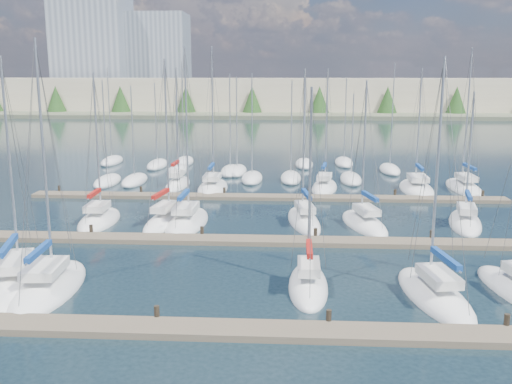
# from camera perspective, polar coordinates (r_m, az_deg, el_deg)

# --- Properties ---
(ground) EXTENTS (400.00, 400.00, 0.00)m
(ground) POSITION_cam_1_polar(r_m,az_deg,el_deg) (82.51, 1.87, 3.83)
(ground) COLOR #192A32
(ground) RESTS_ON ground
(dock_near) EXTENTS (44.00, 1.93, 1.10)m
(dock_near) POSITION_cam_1_polar(r_m,az_deg,el_deg) (26.35, -1.57, -13.66)
(dock_near) COLOR #6B5E4C
(dock_near) RESTS_ON ground
(dock_mid) EXTENTS (44.00, 1.93, 1.10)m
(dock_mid) POSITION_cam_1_polar(r_m,az_deg,el_deg) (39.42, 0.17, -4.88)
(dock_mid) COLOR #6B5E4C
(dock_mid) RESTS_ON ground
(dock_far) EXTENTS (44.00, 1.93, 1.10)m
(dock_far) POSITION_cam_1_polar(r_m,az_deg,el_deg) (52.96, 1.01, -0.52)
(dock_far) COLOR #6B5E4C
(dock_far) RESTS_ON ground
(sailboat_j) EXTENTS (3.17, 8.53, 14.15)m
(sailboat_j) POSITION_cam_1_polar(r_m,az_deg,el_deg) (44.58, -6.90, -2.95)
(sailboat_j) COLOR white
(sailboat_j) RESTS_ON ground
(sailboat_r) EXTENTS (2.77, 9.06, 14.63)m
(sailboat_r) POSITION_cam_1_polar(r_m,az_deg,el_deg) (60.77, 20.10, 0.39)
(sailboat_r) COLOR white
(sailboat_r) RESTS_ON ground
(sailboat_p) EXTENTS (3.50, 7.65, 12.68)m
(sailboat_p) POSITION_cam_1_polar(r_m,az_deg,el_deg) (57.80, 6.86, 0.48)
(sailboat_p) COLOR white
(sailboat_p) RESTS_ON ground
(sailboat_d) EXTENTS (2.20, 6.87, 11.54)m
(sailboat_d) POSITION_cam_1_polar(r_m,az_deg,el_deg) (31.49, 5.24, -9.24)
(sailboat_d) COLOR white
(sailboat_d) RESTS_ON ground
(sailboat_e) EXTENTS (3.82, 8.47, 13.04)m
(sailboat_e) POSITION_cam_1_polar(r_m,az_deg,el_deg) (31.47, 17.41, -9.80)
(sailboat_e) COLOR white
(sailboat_e) RESTS_ON ground
(sailboat_i) EXTENTS (3.42, 8.30, 13.26)m
(sailboat_i) POSITION_cam_1_polar(r_m,az_deg,el_deg) (45.16, -8.95, -2.79)
(sailboat_i) COLOR white
(sailboat_i) RESTS_ON ground
(sailboat_c) EXTENTS (3.75, 8.64, 13.99)m
(sailboat_c) POSITION_cam_1_polar(r_m,az_deg,el_deg) (33.11, -19.99, -8.89)
(sailboat_c) COLOR white
(sailboat_c) RESTS_ON ground
(sailboat_m) EXTENTS (3.86, 7.95, 10.87)m
(sailboat_m) POSITION_cam_1_polar(r_m,az_deg,el_deg) (46.90, 20.18, -2.86)
(sailboat_m) COLOR white
(sailboat_m) RESTS_ON ground
(sailboat_o) EXTENTS (2.88, 7.91, 14.76)m
(sailboat_o) POSITION_cam_1_polar(r_m,az_deg,el_deg) (57.35, -4.34, 0.44)
(sailboat_o) COLOR white
(sailboat_o) RESTS_ON ground
(sailboat_h) EXTENTS (2.99, 7.23, 12.19)m
(sailboat_h) POSITION_cam_1_polar(r_m,az_deg,el_deg) (46.34, -15.40, -2.73)
(sailboat_h) COLOR white
(sailboat_h) RESTS_ON ground
(sailboat_b) EXTENTS (5.31, 10.09, 13.14)m
(sailboat_b) POSITION_cam_1_polar(r_m,az_deg,el_deg) (34.91, -22.81, -8.05)
(sailboat_b) COLOR white
(sailboat_b) RESTS_ON ground
(sailboat_q) EXTENTS (3.42, 8.91, 12.67)m
(sailboat_q) POSITION_cam_1_polar(r_m,az_deg,el_deg) (58.94, 15.75, 0.32)
(sailboat_q) COLOR white
(sailboat_q) RESTS_ON ground
(sailboat_l) EXTENTS (4.10, 7.96, 11.70)m
(sailboat_l) POSITION_cam_1_polar(r_m,az_deg,el_deg) (44.45, 10.77, -3.12)
(sailboat_l) COLOR white
(sailboat_l) RESTS_ON ground
(sailboat_k) EXTENTS (3.35, 8.40, 12.54)m
(sailboat_k) POSITION_cam_1_polar(r_m,az_deg,el_deg) (44.68, 4.80, -2.85)
(sailboat_k) COLOR white
(sailboat_k) RESTS_ON ground
(sailboat_n) EXTENTS (2.34, 6.98, 12.72)m
(sailboat_n) POSITION_cam_1_polar(r_m,az_deg,el_deg) (59.45, -7.83, 0.78)
(sailboat_n) COLOR white
(sailboat_n) RESTS_ON ground
(distant_boats) EXTENTS (36.93, 20.75, 13.30)m
(distant_boats) POSITION_cam_1_polar(r_m,az_deg,el_deg) (66.71, -2.23, 2.17)
(distant_boats) COLOR #9EA0A5
(distant_boats) RESTS_ON ground
(shoreline) EXTENTS (400.00, 60.00, 38.00)m
(shoreline) POSITION_cam_1_polar(r_m,az_deg,el_deg) (172.18, -1.80, 10.50)
(shoreline) COLOR #666B51
(shoreline) RESTS_ON ground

